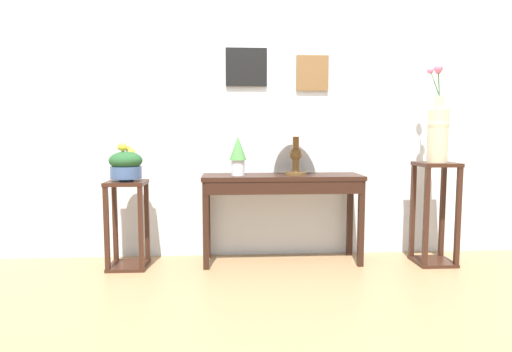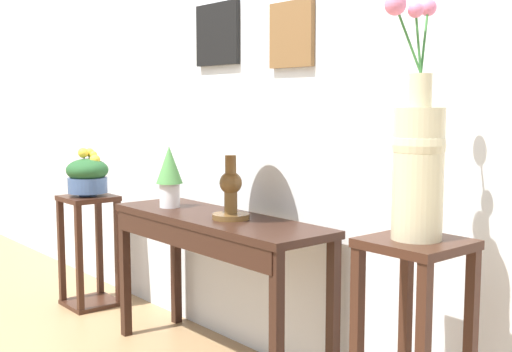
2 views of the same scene
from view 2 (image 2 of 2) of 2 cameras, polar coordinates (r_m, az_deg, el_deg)
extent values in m
cube|color=silver|center=(3.31, -0.51, 8.80)|extent=(9.00, 0.10, 2.80)
cube|color=black|center=(3.43, -3.42, 12.33)|extent=(0.35, 0.02, 0.32)
cube|color=#575CB0|center=(3.43, -3.49, 12.34)|extent=(0.28, 0.01, 0.25)
cube|color=brown|center=(3.00, 3.13, 12.32)|extent=(0.27, 0.02, 0.30)
cube|color=#C79799|center=(3.00, 3.06, 12.33)|extent=(0.22, 0.01, 0.24)
cube|color=black|center=(3.11, -3.48, -3.83)|extent=(1.29, 0.39, 0.03)
cube|color=black|center=(3.02, -6.14, -5.45)|extent=(1.23, 0.03, 0.10)
cube|color=black|center=(3.61, -11.42, -8.41)|extent=(0.04, 0.04, 0.69)
cube|color=black|center=(2.64, 1.83, -13.87)|extent=(0.04, 0.04, 0.69)
cube|color=black|center=(3.77, -7.05, -7.69)|extent=(0.04, 0.04, 0.69)
cube|color=black|center=(2.86, 6.79, -12.33)|extent=(0.04, 0.04, 0.69)
cylinder|color=brown|center=(3.02, -2.22, -3.56)|extent=(0.17, 0.17, 0.02)
cylinder|color=brown|center=(3.00, -2.23, -1.97)|extent=(0.06, 0.06, 0.14)
sphere|color=brown|center=(2.99, -2.24, -0.61)|extent=(0.10, 0.10, 0.10)
cylinder|color=brown|center=(2.98, -2.24, 0.77)|extent=(0.05, 0.05, 0.14)
cone|color=beige|center=(2.97, -2.26, 4.23)|extent=(0.38, 0.38, 0.22)
cylinder|color=silver|center=(3.37, -7.59, -1.69)|extent=(0.11, 0.11, 0.12)
cone|color=#478442|center=(3.35, -7.63, 0.99)|extent=(0.14, 0.14, 0.19)
cube|color=#381E14|center=(4.13, -14.54, -1.90)|extent=(0.30, 0.30, 0.03)
cube|color=#381E14|center=(4.27, -14.28, -10.75)|extent=(0.30, 0.30, 0.03)
cube|color=#381E14|center=(4.25, -16.74, -6.28)|extent=(0.04, 0.03, 0.63)
cube|color=#381E14|center=(4.02, -15.27, -6.96)|extent=(0.04, 0.03, 0.63)
cube|color=#381E14|center=(4.35, -13.62, -5.89)|extent=(0.04, 0.04, 0.63)
cube|color=#381E14|center=(4.13, -12.02, -6.52)|extent=(0.04, 0.04, 0.63)
cylinder|color=#3D5684|center=(4.12, -14.55, -1.56)|extent=(0.11, 0.11, 0.02)
cylinder|color=#3D5684|center=(4.11, -14.57, -0.77)|extent=(0.24, 0.24, 0.09)
ellipsoid|color=#235128|center=(4.10, -14.61, 0.51)|extent=(0.26, 0.26, 0.14)
cylinder|color=#235128|center=(4.10, -14.78, 0.93)|extent=(0.03, 0.03, 0.15)
sphere|color=gold|center=(4.10, -14.96, 1.98)|extent=(0.06, 0.06, 0.06)
cylinder|color=#235128|center=(4.11, -14.35, 0.86)|extent=(0.02, 0.05, 0.14)
sphere|color=gold|center=(4.10, -14.10, 1.83)|extent=(0.04, 0.04, 0.04)
cylinder|color=#235128|center=(4.10, -14.28, 0.64)|extent=(0.04, 0.05, 0.11)
sphere|color=gold|center=(4.08, -13.98, 1.39)|extent=(0.06, 0.06, 0.06)
cylinder|color=#235128|center=(4.13, -14.51, 0.96)|extent=(0.05, 0.05, 0.15)
sphere|color=gold|center=(4.15, -14.42, 2.01)|extent=(0.05, 0.05, 0.05)
cube|color=#381E14|center=(2.14, 13.88, -5.81)|extent=(0.30, 0.30, 0.03)
cube|color=#381E14|center=(2.43, 12.94, -14.18)|extent=(0.04, 0.04, 0.77)
cylinder|color=beige|center=(2.11, 14.05, 0.17)|extent=(0.16, 0.16, 0.42)
sphere|color=beige|center=(2.10, 14.12, 2.67)|extent=(0.17, 0.17, 0.17)
cylinder|color=beige|center=(2.09, 14.25, 7.31)|extent=(0.07, 0.07, 0.10)
cylinder|color=#387A38|center=(2.15, 14.59, 11.50)|extent=(0.05, 0.10, 0.22)
sphere|color=pink|center=(2.21, 14.89, 14.11)|extent=(0.05, 0.05, 0.05)
cylinder|color=#387A38|center=(2.11, 14.07, 11.37)|extent=(0.03, 0.02, 0.19)
sphere|color=pink|center=(2.12, 13.85, 13.97)|extent=(0.05, 0.05, 0.05)
cylinder|color=#387A38|center=(2.09, 13.23, 11.62)|extent=(0.06, 0.08, 0.21)
sphere|color=pink|center=(2.09, 12.15, 14.52)|extent=(0.07, 0.07, 0.07)
camera|label=1|loc=(3.39, -71.03, -1.09)|focal=31.20mm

